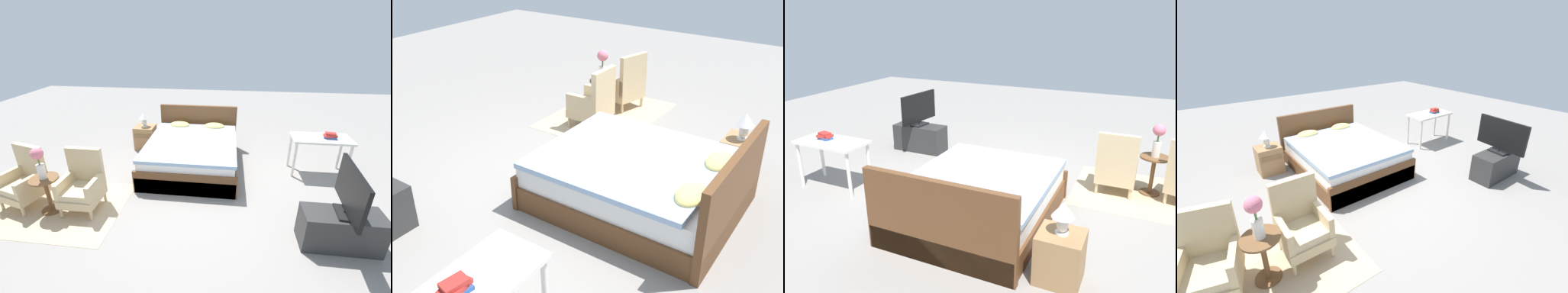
# 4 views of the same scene
# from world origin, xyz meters

# --- Properties ---
(ground_plane) EXTENTS (16.00, 16.00, 0.00)m
(ground_plane) POSITION_xyz_m (0.00, 0.00, 0.00)
(ground_plane) COLOR gray
(floor_rug) EXTENTS (2.10, 1.50, 0.01)m
(floor_rug) POSITION_xyz_m (-2.05, -0.74, 0.00)
(floor_rug) COLOR tan
(floor_rug) RESTS_ON ground_plane
(bed) EXTENTS (1.73, 2.15, 0.96)m
(bed) POSITION_xyz_m (-0.11, 0.90, 0.30)
(bed) COLOR brown
(bed) RESTS_ON ground_plane
(armchair_by_window_left) EXTENTS (0.66, 0.66, 0.92)m
(armchair_by_window_left) POSITION_xyz_m (-2.52, -0.68, 0.38)
(armchair_by_window_left) COLOR #CCB284
(armchair_by_window_left) RESTS_ON floor_rug
(armchair_by_window_right) EXTENTS (0.54, 0.54, 0.92)m
(armchair_by_window_right) POSITION_xyz_m (-1.57, -0.68, 0.38)
(armchair_by_window_right) COLOR #CCB284
(armchair_by_window_right) RESTS_ON floor_rug
(side_table) EXTENTS (0.40, 0.40, 0.57)m
(side_table) POSITION_xyz_m (-2.05, -0.84, 0.36)
(side_table) COLOR brown
(side_table) RESTS_ON ground_plane
(flower_vase) EXTENTS (0.17, 0.17, 0.48)m
(flower_vase) POSITION_xyz_m (-2.05, -0.84, 0.87)
(flower_vase) COLOR silver
(flower_vase) RESTS_ON side_table
(nightstand) EXTENTS (0.44, 0.41, 0.52)m
(nightstand) POSITION_xyz_m (-1.30, 1.60, 0.26)
(nightstand) COLOR #997047
(nightstand) RESTS_ON ground_plane
(table_lamp) EXTENTS (0.22, 0.22, 0.33)m
(table_lamp) POSITION_xyz_m (-1.30, 1.60, 0.74)
(table_lamp) COLOR silver
(table_lamp) RESTS_ON nightstand
(tv_stand) EXTENTS (0.96, 0.40, 0.49)m
(tv_stand) POSITION_xyz_m (2.00, -1.03, 0.24)
(tv_stand) COLOR #2D2D2D
(tv_stand) RESTS_ON ground_plane
(tv_flatscreen) EXTENTS (0.23, 0.91, 0.61)m
(tv_flatscreen) POSITION_xyz_m (2.00, -1.03, 0.81)
(tv_flatscreen) COLOR black
(tv_flatscreen) RESTS_ON tv_stand
(vanity_desk) EXTENTS (1.04, 0.52, 0.72)m
(vanity_desk) POSITION_xyz_m (2.26, 0.87, 0.61)
(vanity_desk) COLOR silver
(vanity_desk) RESTS_ON ground_plane
(book_stack) EXTENTS (0.23, 0.16, 0.11)m
(book_stack) POSITION_xyz_m (2.40, 0.85, 0.77)
(book_stack) COLOR #284C8E
(book_stack) RESTS_ON vanity_desk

